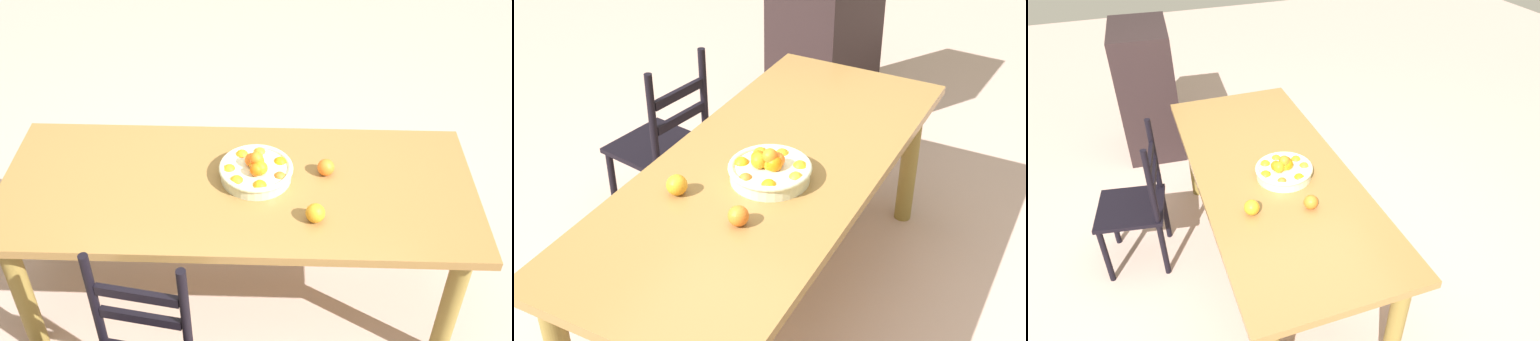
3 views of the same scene
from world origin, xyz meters
The scene contains 7 objects.
ground_plane centered at (0.00, 0.00, 0.00)m, with size 12.00×12.00×0.00m, color #C0A093.
dining_table centered at (0.00, 0.00, 0.64)m, with size 2.05×0.85×0.75m.
chair_near_window centered at (0.34, 0.77, 0.43)m, with size 0.46×0.46×0.94m.
cabinet centered at (1.79, 0.53, 0.55)m, with size 0.73×0.46×1.09m, color black.
fruit_bowl centered at (-0.08, -0.05, 0.79)m, with size 0.32×0.32×0.14m.
orange_loose_0 centered at (-0.38, -0.08, 0.78)m, with size 0.08×0.08×0.08m, color orange.
orange_loose_1 centered at (-0.33, 0.21, 0.79)m, with size 0.08×0.08×0.08m, color orange.
Camera 2 is at (-2.07, -1.09, 2.24)m, focal length 49.41 mm.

